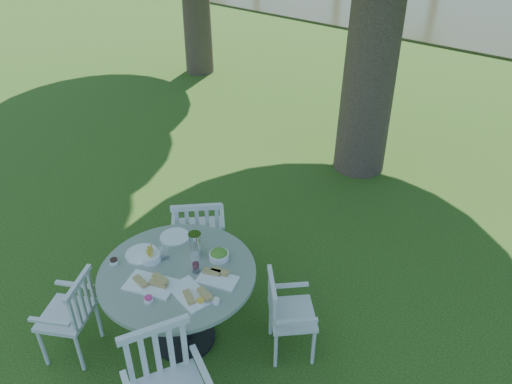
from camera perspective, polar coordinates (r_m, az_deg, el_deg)
ground at (r=5.51m, az=-1.29°, el=-8.33°), size 140.00×140.00×0.00m
table at (r=4.37m, az=-8.81°, el=-10.61°), size 1.32×1.32×0.83m
chair_ne at (r=4.36m, az=3.10°, el=-13.37°), size 0.57×0.57×0.82m
chair_nw at (r=5.07m, az=-6.58°, el=-4.51°), size 0.67×0.67×0.96m
chair_sw at (r=4.59m, az=-20.09°, el=-12.67°), size 0.56×0.57×0.85m
chair_se at (r=3.83m, az=-10.44°, el=-20.38°), size 0.66×0.67×1.01m
tableware at (r=4.28m, az=-8.78°, el=-7.74°), size 1.06×0.87×0.23m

